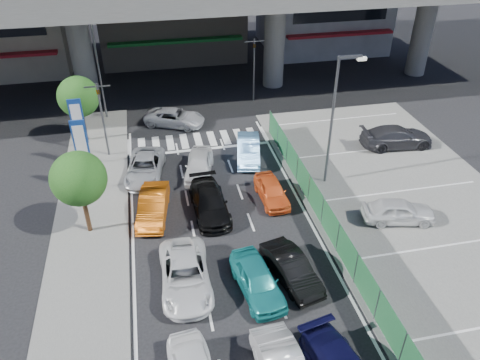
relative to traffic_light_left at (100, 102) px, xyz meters
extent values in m
plane|color=black|center=(6.20, -12.00, -3.94)|extent=(120.00, 120.00, 0.00)
cube|color=#5C5C5A|center=(17.20, -10.00, -3.91)|extent=(12.00, 28.00, 0.06)
cube|color=#5C5C5A|center=(-0.80, -8.00, -3.88)|extent=(4.00, 30.00, 0.12)
cylinder|color=slate|center=(-1.80, 10.00, 0.06)|extent=(1.80, 1.80, 8.00)
cylinder|color=slate|center=(14.20, 10.00, 0.06)|extent=(1.80, 1.80, 8.00)
cylinder|color=slate|center=(28.20, 10.00, 0.06)|extent=(1.80, 1.80, 8.00)
cube|color=#167229|center=(6.20, 15.90, -1.14)|extent=(12.60, 1.60, 0.25)
cube|color=#A6141F|center=(22.20, 14.90, -1.14)|extent=(10.80, 1.60, 0.25)
cylinder|color=#595B60|center=(0.00, 0.00, -1.34)|extent=(0.14, 0.14, 5.20)
cube|color=#595B60|center=(0.00, 0.00, 1.06)|extent=(1.60, 0.08, 0.08)
imported|color=black|center=(0.00, 0.00, 0.76)|extent=(0.26, 1.24, 0.50)
cylinder|color=#595B60|center=(11.70, 7.00, -1.34)|extent=(0.14, 0.14, 5.20)
cube|color=#595B60|center=(11.70, 7.00, 1.06)|extent=(1.60, 0.08, 0.08)
imported|color=black|center=(11.70, 7.00, 0.76)|extent=(0.26, 1.24, 0.50)
cylinder|color=#595B60|center=(13.20, -6.00, 0.06)|extent=(0.16, 0.16, 8.00)
cube|color=#595B60|center=(13.80, -6.00, 3.96)|extent=(1.40, 0.15, 0.15)
cube|color=silver|center=(14.50, -6.00, 3.81)|extent=(0.50, 0.22, 0.18)
cylinder|color=#595B60|center=(-0.30, 6.00, 0.06)|extent=(0.16, 0.16, 8.00)
cube|color=#595B60|center=(0.30, 6.00, 3.96)|extent=(1.40, 0.15, 0.15)
cube|color=silver|center=(1.00, 6.00, 3.81)|extent=(0.50, 0.22, 0.18)
cylinder|color=#595B60|center=(-1.00, -4.00, -2.84)|extent=(0.10, 0.10, 2.20)
cube|color=navy|center=(-1.00, -4.00, -0.74)|extent=(0.80, 0.12, 3.00)
cube|color=white|center=(-1.00, -4.07, -0.74)|extent=(0.60, 0.02, 2.40)
cylinder|color=#595B60|center=(-1.40, -1.00, -2.84)|extent=(0.10, 0.10, 2.20)
cube|color=navy|center=(-1.40, -1.00, -0.74)|extent=(0.80, 0.12, 3.00)
cube|color=white|center=(-1.40, -1.07, -0.74)|extent=(0.60, 0.02, 2.40)
cylinder|color=#382314|center=(-0.80, -8.00, -2.74)|extent=(0.24, 0.24, 2.40)
sphere|color=#194914|center=(-0.80, -8.00, -0.54)|extent=(2.80, 2.80, 2.80)
cylinder|color=#382314|center=(-1.60, 2.50, -2.74)|extent=(0.24, 0.24, 2.40)
sphere|color=#194914|center=(-1.60, 2.50, -0.54)|extent=(2.80, 2.80, 2.80)
imported|color=white|center=(3.79, -12.97, -3.26)|extent=(2.36, 4.91, 1.35)
imported|color=teal|center=(6.95, -13.96, -3.25)|extent=(2.16, 4.23, 1.38)
imported|color=black|center=(8.68, -13.55, -3.28)|extent=(2.31, 4.18, 1.30)
imported|color=orange|center=(2.63, -7.31, -3.25)|extent=(2.13, 4.37, 1.38)
imported|color=black|center=(5.73, -7.61, -3.27)|extent=(2.02, 4.65, 1.33)
imported|color=#E25820|center=(9.46, -7.15, -3.32)|extent=(1.59, 3.66, 1.23)
imported|color=#A5A7AC|center=(2.34, -3.08, -3.29)|extent=(2.90, 4.96, 1.30)
imported|color=silver|center=(5.70, -3.52, -3.25)|extent=(2.50, 4.31, 1.38)
imported|color=#6CADEA|center=(9.16, -2.27, -3.25)|extent=(2.26, 4.39, 1.38)
imported|color=silver|center=(4.82, 3.74, -3.31)|extent=(4.97, 3.72, 1.25)
imported|color=silver|center=(15.68, -10.56, -3.21)|extent=(4.14, 2.35, 1.33)
imported|color=#2F2F33|center=(19.59, -2.81, -3.15)|extent=(5.11, 2.35, 1.45)
cone|color=#CD3C0B|center=(11.80, -9.00, -3.56)|extent=(0.33, 0.33, 0.64)
camera|label=1|loc=(3.07, -28.63, 12.19)|focal=35.00mm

